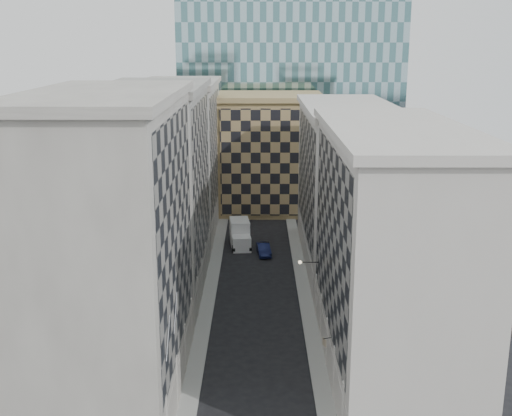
{
  "coord_description": "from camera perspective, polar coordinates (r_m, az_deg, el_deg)",
  "views": [
    {
      "loc": [
        0.04,
        -34.94,
        27.2
      ],
      "look_at": [
        -0.07,
        13.91,
        14.32
      ],
      "focal_mm": 45.0,
      "sensor_mm": 36.0,
      "label": 1
    }
  ],
  "objects": [
    {
      "name": "box_truck",
      "position": [
        87.08,
        -1.42,
        -2.41
      ],
      "size": [
        3.18,
        6.45,
        3.41
      ],
      "rotation": [
        0.0,
        0.0,
        0.11
      ],
      "color": "silver",
      "rests_on": "ground"
    },
    {
      "name": "flagpoles_left",
      "position": [
        45.61,
        -7.49,
        -10.26
      ],
      "size": [
        0.1,
        6.33,
        2.33
      ],
      "color": "gray",
      "rests_on": "ground"
    },
    {
      "name": "bldg_right_a",
      "position": [
        53.82,
        11.76,
        -3.83
      ],
      "size": [
        10.8,
        26.8,
        20.7
      ],
      "color": "beige",
      "rests_on": "ground"
    },
    {
      "name": "bldg_right_b",
      "position": [
        79.62,
        7.96,
        2.04
      ],
      "size": [
        10.8,
        28.8,
        19.7
      ],
      "color": "beige",
      "rests_on": "ground"
    },
    {
      "name": "bldg_left_b",
      "position": [
        70.62,
        -8.78,
        1.6
      ],
      "size": [
        10.8,
        22.8,
        22.7
      ],
      "color": "gray",
      "rests_on": "ground"
    },
    {
      "name": "sidewalk_west",
      "position": [
        70.58,
        -4.22,
        -7.87
      ],
      "size": [
        1.5,
        100.0,
        0.15
      ],
      "primitive_type": "cube",
      "color": "#989993",
      "rests_on": "ground"
    },
    {
      "name": "shop_sign",
      "position": [
        52.49,
        6.13,
        -11.75
      ],
      "size": [
        0.69,
        0.6,
        0.7
      ],
      "rotation": [
        0.0,
        0.0,
        0.34
      ],
      "color": "black",
      "rests_on": "ground"
    },
    {
      "name": "church_tower",
      "position": [
        116.95,
        0.11,
        14.65
      ],
      "size": [
        7.2,
        7.2,
        51.5
      ],
      "color": "#2A2620",
      "rests_on": "ground"
    },
    {
      "name": "sidewalk_east",
      "position": [
        70.57,
        4.39,
        -7.88
      ],
      "size": [
        1.5,
        100.0,
        0.15
      ],
      "primitive_type": "cube",
      "color": "#989993",
      "rests_on": "ground"
    },
    {
      "name": "tan_block",
      "position": [
        104.38,
        1.2,
        4.97
      ],
      "size": [
        16.8,
        14.8,
        18.8
      ],
      "color": "tan",
      "rests_on": "ground"
    },
    {
      "name": "dark_car",
      "position": [
        83.58,
        0.68,
        -3.68
      ],
      "size": [
        2.09,
        4.7,
        1.5
      ],
      "primitive_type": "imported",
      "rotation": [
        0.0,
        0.0,
        0.11
      ],
      "color": "#11173E",
      "rests_on": "ground"
    },
    {
      "name": "bracket_lamp",
      "position": [
        62.72,
        4.1,
        -4.83
      ],
      "size": [
        1.98,
        0.36,
        0.36
      ],
      "color": "black",
      "rests_on": "ground"
    },
    {
      "name": "bldg_left_c",
      "position": [
        92.07,
        -6.71,
        4.42
      ],
      "size": [
        10.8,
        22.8,
        21.7
      ],
      "color": "gray",
      "rests_on": "ground"
    },
    {
      "name": "bldg_left_a",
      "position": [
        49.66,
        -12.61,
        -3.63
      ],
      "size": [
        10.8,
        22.8,
        23.7
      ],
      "color": "gray",
      "rests_on": "ground"
    }
  ]
}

